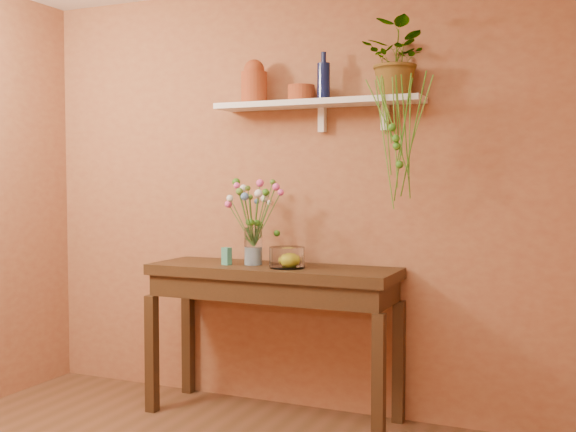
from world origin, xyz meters
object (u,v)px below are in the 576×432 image
object	(u,v)px
glass_bowl	(287,258)
bouquet	(253,201)
spider_plant	(398,59)
glass_vase	(253,249)
blue_bottle	(324,81)
sideboard	(272,288)
terracotta_jug	(254,82)

from	to	relation	value
glass_bowl	bouquet	bearing A→B (deg)	170.12
spider_plant	glass_vase	world-z (taller)	spider_plant
glass_bowl	blue_bottle	bearing A→B (deg)	51.22
blue_bottle	spider_plant	bearing A→B (deg)	-0.40
sideboard	spider_plant	bearing A→B (deg)	10.54
terracotta_jug	blue_bottle	xyz separation A→B (m)	(0.46, 0.01, -0.01)
sideboard	terracotta_jug	world-z (taller)	terracotta_jug
terracotta_jug	glass_bowl	xyz separation A→B (m)	(0.31, -0.19, -1.08)
spider_plant	glass_bowl	xyz separation A→B (m)	(-0.62, -0.19, -1.16)
sideboard	blue_bottle	xyz separation A→B (m)	(0.28, 0.14, 1.26)
glass_vase	bouquet	bearing A→B (deg)	-62.92
sideboard	blue_bottle	distance (m)	1.30
terracotta_jug	blue_bottle	distance (m)	0.46
terracotta_jug	spider_plant	xyz separation A→B (m)	(0.92, 0.01, 0.08)
glass_vase	bouquet	world-z (taller)	bouquet
sideboard	bouquet	xyz separation A→B (m)	(-0.12, -0.01, 0.53)
bouquet	blue_bottle	bearing A→B (deg)	20.81
blue_bottle	bouquet	distance (m)	0.85
sideboard	glass_bowl	bearing A→B (deg)	-24.09
glass_bowl	spider_plant	bearing A→B (deg)	17.22
spider_plant	bouquet	bearing A→B (deg)	-170.19
terracotta_jug	glass_vase	bearing A→B (deg)	-66.68
glass_vase	bouquet	size ratio (longest dim) A/B	0.54
sideboard	glass_vase	world-z (taller)	glass_vase
sideboard	bouquet	world-z (taller)	bouquet
terracotta_jug	bouquet	world-z (taller)	terracotta_jug
glass_vase	glass_bowl	distance (m)	0.26
blue_bottle	glass_bowl	bearing A→B (deg)	-128.78
blue_bottle	glass_vase	xyz separation A→B (m)	(-0.41, -0.13, -1.02)
terracotta_jug	blue_bottle	world-z (taller)	blue_bottle
sideboard	blue_bottle	bearing A→B (deg)	26.89
sideboard	glass_bowl	size ratio (longest dim) A/B	7.34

